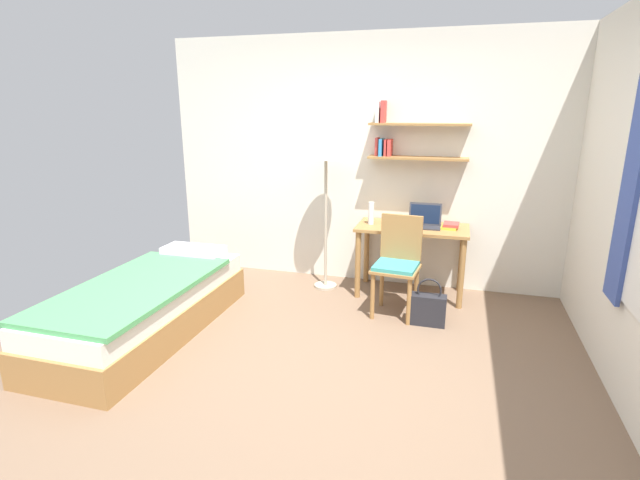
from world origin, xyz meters
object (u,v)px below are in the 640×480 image
object	(u,v)px
book_stack	(450,226)
handbag	(428,309)
desk_chair	(398,261)
water_bottle	(371,213)
standing_lamp	(326,157)
laptop	(424,221)
bed	(147,306)
desk	(412,239)

from	to	relation	value
book_stack	handbag	bearing A→B (deg)	-100.49
desk_chair	water_bottle	bearing A→B (deg)	125.22
desk_chair	book_stack	bearing A→B (deg)	50.33
standing_lamp	book_stack	distance (m)	1.41
book_stack	handbag	distance (m)	0.94
desk_chair	book_stack	xyz separation A→B (m)	(0.44, 0.53, 0.24)
laptop	handbag	bearing A→B (deg)	-80.55
water_bottle	standing_lamp	bearing A→B (deg)	-176.66
bed	desk	bearing A→B (deg)	36.21
book_stack	desk_chair	bearing A→B (deg)	-129.67
standing_lamp	book_stack	world-z (taller)	standing_lamp
desk	handbag	size ratio (longest dim) A/B	2.54
desk_chair	book_stack	world-z (taller)	desk_chair
bed	desk_chair	xyz separation A→B (m)	(1.98, 1.00, 0.27)
desk_chair	bed	bearing A→B (deg)	-153.14
desk_chair	water_bottle	world-z (taller)	water_bottle
desk_chair	water_bottle	distance (m)	0.68
book_stack	water_bottle	bearing A→B (deg)	-176.67
standing_lamp	laptop	size ratio (longest dim) A/B	4.88
desk_chair	laptop	world-z (taller)	laptop
desk_chair	desk	bearing A→B (deg)	81.41
laptop	book_stack	xyz separation A→B (m)	(0.25, -0.01, -0.03)
handbag	water_bottle	bearing A→B (deg)	134.37
desk_chair	water_bottle	size ratio (longest dim) A/B	4.03
bed	standing_lamp	bearing A→B (deg)	51.26
book_stack	handbag	xyz separation A→B (m)	(-0.13, -0.71, -0.60)
water_bottle	handbag	world-z (taller)	water_bottle
desk	bed	bearing A→B (deg)	-143.79
desk	laptop	bearing A→B (deg)	17.60
laptop	water_bottle	world-z (taller)	water_bottle
desk_chair	handbag	distance (m)	0.50
handbag	standing_lamp	bearing A→B (deg)	150.39
book_stack	bed	bearing A→B (deg)	-147.66
desk	handbag	bearing A→B (deg)	-71.26
standing_lamp	book_stack	size ratio (longest dim) A/B	7.46
handbag	bed	bearing A→B (deg)	-160.20
bed	desk	size ratio (longest dim) A/B	1.88
desk_chair	handbag	size ratio (longest dim) A/B	2.12
water_bottle	book_stack	bearing A→B (deg)	3.33
desk	desk_chair	world-z (taller)	desk_chair
desk	book_stack	xyz separation A→B (m)	(0.36, 0.03, 0.16)
standing_lamp	laptop	distance (m)	1.17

